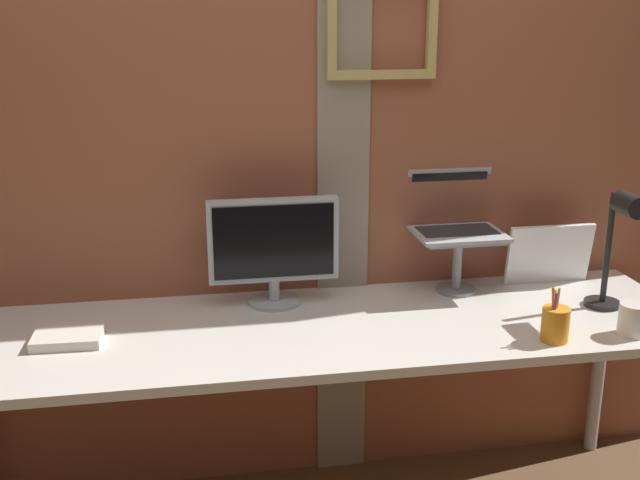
{
  "coord_description": "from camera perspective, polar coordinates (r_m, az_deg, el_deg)",
  "views": [
    {
      "loc": [
        -0.32,
        -2.21,
        1.7
      ],
      "look_at": [
        0.09,
        0.12,
        0.98
      ],
      "focal_mm": 43.63,
      "sensor_mm": 36.0,
      "label": 1
    }
  ],
  "objects": [
    {
      "name": "paper_clutter_stack",
      "position": [
        2.45,
        -18.02,
        -6.86
      ],
      "size": [
        0.21,
        0.15,
        0.03
      ],
      "primitive_type": "cube",
      "rotation": [
        0.0,
        0.0,
        -0.04
      ],
      "color": "silver",
      "rests_on": "desk"
    },
    {
      "name": "whiteboard_panel",
      "position": [
        2.9,
        16.47,
        -1.01
      ],
      "size": [
        0.32,
        0.05,
        0.22
      ],
      "primitive_type": "cube",
      "rotation": [
        0.17,
        0.0,
        0.0
      ],
      "color": "white",
      "rests_on": "desk"
    },
    {
      "name": "desk_lamp",
      "position": [
        2.66,
        21.06,
        0.15
      ],
      "size": [
        0.12,
        0.2,
        0.41
      ],
      "color": "black",
      "rests_on": "desk"
    },
    {
      "name": "laptop_stand",
      "position": [
        2.74,
        10.07,
        -1.0
      ],
      "size": [
        0.28,
        0.22,
        0.2
      ],
      "color": "gray",
      "rests_on": "desk"
    },
    {
      "name": "monitor",
      "position": [
        2.58,
        -3.43,
        -0.41
      ],
      "size": [
        0.43,
        0.18,
        0.36
      ],
      "color": "#ADB2B7",
      "rests_on": "desk"
    },
    {
      "name": "brick_wall_back",
      "position": [
        2.69,
        -2.99,
        7.12
      ],
      "size": [
        3.32,
        0.16,
        2.49
      ],
      "color": "#9E563D",
      "rests_on": "ground_plane"
    },
    {
      "name": "desk",
      "position": [
        2.49,
        0.41,
        -7.54
      ],
      "size": [
        2.38,
        0.68,
        0.73
      ],
      "color": "silver",
      "rests_on": "ground_plane"
    },
    {
      "name": "laptop",
      "position": [
        2.77,
        9.74,
        1.81
      ],
      "size": [
        0.31,
        0.28,
        0.21
      ],
      "color": "#ADB2B7",
      "rests_on": "laptop_stand"
    },
    {
      "name": "coffee_mug",
      "position": [
        2.56,
        22.06,
        -5.41
      ],
      "size": [
        0.13,
        0.09,
        0.1
      ],
      "color": "silver",
      "rests_on": "desk"
    },
    {
      "name": "pen_cup",
      "position": [
        2.44,
        16.87,
        -5.91
      ],
      "size": [
        0.08,
        0.08,
        0.17
      ],
      "color": "orange",
      "rests_on": "desk"
    }
  ]
}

